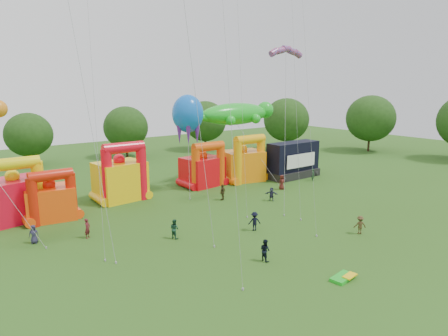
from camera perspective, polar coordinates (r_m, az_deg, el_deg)
ground at (r=29.70m, az=17.48°, el=-16.11°), size 160.00×160.00×0.00m
tree_ring at (r=26.80m, az=15.74°, el=-4.63°), size 124.44×126.55×12.07m
bouncy_castle_0 at (r=45.51m, az=-27.70°, el=-3.63°), size 6.03×5.21×6.74m
bouncy_castle_1 at (r=44.50m, az=-23.56°, el=-4.23°), size 5.14×4.35×5.39m
bouncy_castle_2 at (r=49.14m, az=-14.50°, el=-1.37°), size 5.83×4.86×7.13m
bouncy_castle_3 at (r=54.35m, az=-2.94°, el=-0.12°), size 5.67×4.78×6.17m
bouncy_castle_4 at (r=57.17m, az=2.83°, el=0.70°), size 6.34×5.54×6.74m
stage_trailer at (r=60.02m, az=9.87°, el=1.09°), size 8.37×3.30×5.33m
gecko_kite at (r=57.27m, az=2.95°, el=5.37°), size 15.28×10.09×11.13m
octopus_kite at (r=50.48m, az=-5.12°, el=4.25°), size 4.33×5.86×12.47m
parafoil_kites at (r=36.21m, az=-4.12°, el=9.65°), size 28.14×8.79×31.29m
diamond_kites at (r=37.34m, az=2.46°, el=17.18°), size 22.17×17.90×41.28m
folded_kite_bundle at (r=30.78m, az=16.71°, el=-14.73°), size 2.12×1.32×0.31m
spectator_0 at (r=39.00m, az=-25.54°, el=-8.53°), size 0.96×0.81×1.67m
spectator_1 at (r=38.44m, az=-18.93°, el=-8.14°), size 0.79×0.78×1.84m
spectator_2 at (r=36.62m, az=-7.10°, el=-8.62°), size 0.87×1.00×1.78m
spectator_3 at (r=38.27m, az=4.37°, el=-7.59°), size 1.36×1.13×1.83m
spectator_4 at (r=47.83m, az=-0.20°, el=-3.48°), size 1.23×0.91×1.94m
spectator_5 at (r=47.92m, az=6.80°, el=-3.73°), size 1.32×1.49×1.63m
spectator_6 at (r=53.13m, az=8.28°, el=-2.03°), size 1.02×0.74×1.94m
spectator_7 at (r=58.75m, az=12.59°, el=-0.94°), size 0.69×0.76×1.75m
spectator_8 at (r=32.16m, az=5.88°, el=-11.59°), size 0.72×0.90×1.78m
spectator_9 at (r=39.44m, az=18.85°, el=-7.70°), size 1.29×1.17×1.74m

